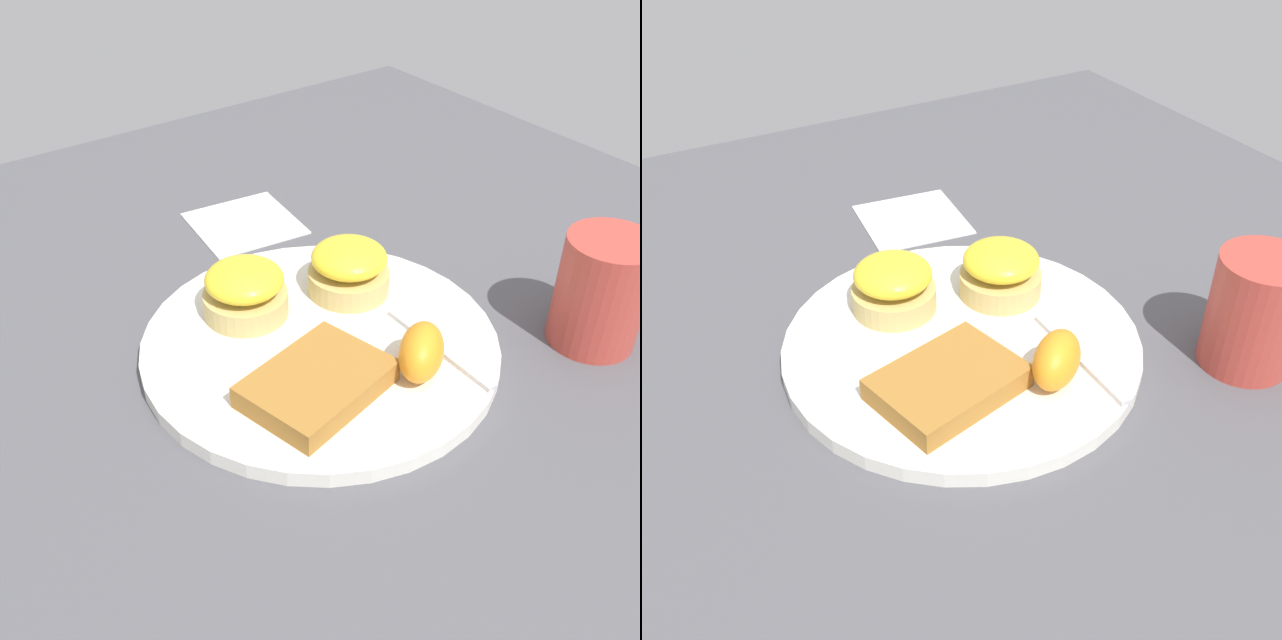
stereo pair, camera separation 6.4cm
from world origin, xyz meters
The scene contains 9 objects.
ground_plane centered at (0.00, 0.00, 0.00)m, with size 1.10×1.10×0.00m, color #4C4C51.
plate centered at (0.00, 0.00, 0.01)m, with size 0.31×0.31×0.01m, color silver.
sandwich_benedict_left centered at (0.07, 0.04, 0.04)m, with size 0.08×0.08×0.05m.
sandwich_benedict_right centered at (-0.03, 0.07, 0.04)m, with size 0.08×0.08×0.05m.
hashbrown_patty centered at (-0.04, -0.05, 0.02)m, with size 0.11×0.08×0.02m, color #9C6728.
orange_wedge centered at (0.04, -0.08, 0.04)m, with size 0.06×0.04×0.04m, color orange.
fork centered at (0.07, 0.00, 0.02)m, with size 0.03×0.24×0.00m.
cup centered at (0.21, -0.13, 0.05)m, with size 0.11×0.08×0.10m.
napkin centered at (0.06, 0.23, 0.00)m, with size 0.11×0.11×0.00m, color white.
Camera 1 is at (-0.30, -0.41, 0.42)m, focal length 42.00 mm.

